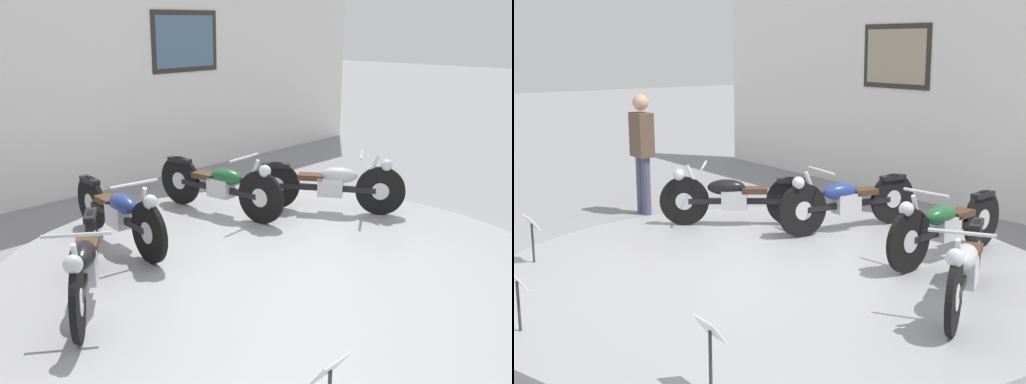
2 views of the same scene
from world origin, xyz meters
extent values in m
plane|color=gray|center=(0.00, 0.00, 0.00)|extent=(60.00, 60.00, 0.00)
cylinder|color=#99999E|center=(0.00, 0.00, 0.07)|extent=(5.82, 5.82, 0.14)
cube|color=white|center=(0.00, 4.31, 2.01)|extent=(14.00, 0.20, 4.02)
cube|color=#2D2823|center=(2.40, 4.20, 2.21)|extent=(1.40, 0.02, 1.00)
cube|color=slate|center=(2.40, 4.19, 2.21)|extent=(1.24, 0.02, 0.84)
cylinder|color=black|center=(-2.19, 0.22, 0.45)|extent=(0.42, 0.53, 0.62)
cylinder|color=silver|center=(-2.19, 0.22, 0.45)|extent=(0.18, 0.21, 0.22)
cylinder|color=black|center=(-1.37, 1.30, 0.45)|extent=(0.42, 0.53, 0.62)
cylinder|color=silver|center=(-1.37, 1.30, 0.45)|extent=(0.18, 0.21, 0.22)
cube|color=black|center=(-1.78, 0.76, 0.45)|extent=(0.80, 1.03, 0.07)
cube|color=silver|center=(-1.81, 0.73, 0.47)|extent=(0.35, 0.38, 0.24)
ellipsoid|color=black|center=(-1.87, 0.65, 0.63)|extent=(0.46, 0.52, 0.20)
cube|color=#472D1E|center=(-1.65, 0.93, 0.59)|extent=(0.35, 0.38, 0.07)
cube|color=black|center=(-1.37, 1.30, 0.72)|extent=(0.30, 0.35, 0.06)
cylinder|color=silver|center=(-2.10, 0.34, 0.65)|extent=(0.19, 0.23, 0.54)
cylinder|color=silver|center=(-2.03, 0.43, 0.91)|extent=(0.45, 0.35, 0.03)
sphere|color=silver|center=(-2.22, 0.17, 0.79)|extent=(0.15, 0.15, 0.15)
cylinder|color=black|center=(-0.85, 1.07, 0.47)|extent=(0.14, 0.65, 0.65)
cylinder|color=silver|center=(-0.85, 1.07, 0.47)|extent=(0.09, 0.23, 0.23)
cylinder|color=black|center=(-0.68, 2.40, 0.47)|extent=(0.14, 0.65, 0.65)
cylinder|color=silver|center=(-0.68, 2.40, 0.47)|extent=(0.09, 0.23, 0.23)
cube|color=black|center=(-0.77, 1.74, 0.47)|extent=(0.23, 1.24, 0.07)
cube|color=silver|center=(-0.77, 1.70, 0.49)|extent=(0.24, 0.34, 0.24)
ellipsoid|color=navy|center=(-0.78, 1.60, 0.65)|extent=(0.28, 0.50, 0.20)
cube|color=#472D1E|center=(-0.74, 1.95, 0.61)|extent=(0.24, 0.34, 0.07)
cube|color=black|center=(-0.68, 2.40, 0.74)|extent=(0.15, 0.37, 0.06)
cylinder|color=silver|center=(-0.84, 1.21, 0.67)|extent=(0.08, 0.25, 0.54)
cylinder|color=silver|center=(-0.82, 1.32, 0.93)|extent=(0.54, 0.10, 0.03)
sphere|color=silver|center=(-0.86, 1.01, 0.81)|extent=(0.15, 0.15, 0.15)
cylinder|color=black|center=(0.83, 1.06, 0.47)|extent=(0.12, 0.66, 0.66)
cylinder|color=silver|center=(0.83, 1.06, 0.47)|extent=(0.09, 0.24, 0.23)
cylinder|color=black|center=(0.70, 2.41, 0.47)|extent=(0.12, 0.66, 0.66)
cylinder|color=silver|center=(0.70, 2.41, 0.47)|extent=(0.09, 0.24, 0.23)
cube|color=black|center=(0.77, 1.74, 0.47)|extent=(0.20, 1.24, 0.07)
cube|color=silver|center=(0.77, 1.70, 0.49)|extent=(0.23, 0.34, 0.24)
ellipsoid|color=#1E562D|center=(0.78, 1.60, 0.65)|extent=(0.27, 0.50, 0.20)
cube|color=#472D1E|center=(0.74, 1.95, 0.61)|extent=(0.23, 0.34, 0.07)
cube|color=black|center=(0.70, 2.41, 0.75)|extent=(0.14, 0.37, 0.06)
cylinder|color=silver|center=(0.82, 1.21, 0.67)|extent=(0.07, 0.25, 0.54)
cylinder|color=silver|center=(0.81, 1.32, 0.93)|extent=(0.54, 0.09, 0.03)
sphere|color=silver|center=(0.84, 1.00, 0.81)|extent=(0.15, 0.15, 0.15)
cylinder|color=black|center=(2.13, 0.18, 0.46)|extent=(0.37, 0.57, 0.63)
cylinder|color=silver|center=(2.13, 0.18, 0.46)|extent=(0.17, 0.22, 0.22)
cylinder|color=black|center=(1.44, 1.34, 0.46)|extent=(0.37, 0.57, 0.63)
cylinder|color=silver|center=(1.44, 1.34, 0.46)|extent=(0.17, 0.22, 0.22)
cube|color=black|center=(1.78, 0.76, 0.46)|extent=(0.70, 1.10, 0.07)
cube|color=silver|center=(1.80, 0.73, 0.48)|extent=(0.34, 0.38, 0.24)
ellipsoid|color=#B2B5BA|center=(1.85, 0.64, 0.64)|extent=(0.43, 0.52, 0.20)
cube|color=#472D1E|center=(1.67, 0.95, 0.60)|extent=(0.34, 0.38, 0.07)
cube|color=black|center=(1.44, 1.34, 0.72)|extent=(0.27, 0.36, 0.06)
cylinder|color=silver|center=(2.05, 0.31, 0.66)|extent=(0.17, 0.24, 0.54)
cylinder|color=silver|center=(2.00, 0.40, 0.92)|extent=(0.48, 0.30, 0.03)
sphere|color=silver|center=(2.16, 0.13, 0.80)|extent=(0.15, 0.15, 0.15)
cube|color=white|center=(-1.77, -1.86, 0.58)|extent=(0.26, 0.11, 0.15)
camera|label=1|loc=(-4.33, -3.63, 2.54)|focal=42.00mm
camera|label=2|loc=(5.53, -4.16, 2.42)|focal=50.00mm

